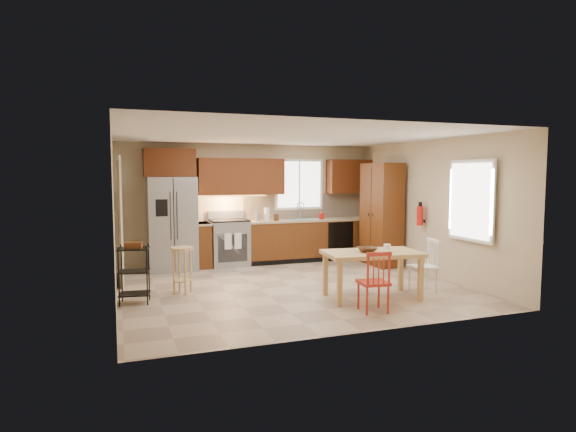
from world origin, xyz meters
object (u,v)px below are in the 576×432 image
at_px(chair_red, 373,281).
at_px(chair_white, 423,266).
at_px(range_stove, 229,243).
at_px(utility_cart, 134,274).
at_px(bar_stool, 182,270).
at_px(dining_table, 372,275).
at_px(fire_extinguisher, 420,216).
at_px(pantry, 381,214).
at_px(table_bowl, 367,252).
at_px(table_jar, 387,248).
at_px(refrigerator, 172,224).
at_px(soap_bottle, 322,215).

height_order(chair_red, chair_white, same).
relative_size(range_stove, utility_cart, 1.08).
bearing_deg(bar_stool, dining_table, -23.95).
bearing_deg(range_stove, fire_extinguisher, -32.62).
height_order(range_stove, dining_table, range_stove).
distance_m(pantry, chair_red, 3.56).
height_order(table_bowl, bar_stool, table_bowl).
bearing_deg(chair_red, bar_stool, 146.95).
distance_m(pantry, fire_extinguisher, 1.07).
relative_size(range_stove, table_jar, 8.23).
bearing_deg(pantry, dining_table, -123.42).
bearing_deg(table_bowl, fire_extinguisher, 34.83).
bearing_deg(chair_white, table_jar, 92.74).
bearing_deg(chair_white, fire_extinguisher, -26.34).
relative_size(table_bowl, table_jar, 2.59).
distance_m(fire_extinguisher, utility_cart, 5.19).
xyz_separation_m(refrigerator, range_stove, (1.15, 0.06, -0.45)).
xyz_separation_m(fire_extinguisher, utility_cart, (-5.13, -0.37, -0.67)).
height_order(bar_stool, utility_cart, utility_cart).
bearing_deg(bar_stool, fire_extinguisher, 1.30).
xyz_separation_m(bar_stool, utility_cart, (-0.73, -0.36, 0.06)).
distance_m(pantry, bar_stool, 4.38).
bearing_deg(bar_stool, table_jar, -20.13).
bearing_deg(table_bowl, chair_white, 2.75).
xyz_separation_m(chair_red, table_bowl, (0.26, 0.65, 0.29)).
bearing_deg(table_jar, utility_cart, 167.79).
relative_size(fire_extinguisher, chair_white, 0.43).
xyz_separation_m(refrigerator, utility_cart, (-0.80, -2.34, -0.48)).
distance_m(refrigerator, range_stove, 1.24).
relative_size(table_jar, utility_cart, 0.13).
xyz_separation_m(pantry, table_bowl, (-1.62, -2.31, -0.34)).
bearing_deg(refrigerator, chair_white, -41.90).
height_order(range_stove, table_bowl, range_stove).
bearing_deg(dining_table, chair_red, -112.02).
bearing_deg(table_jar, fire_extinguisher, 39.71).
distance_m(fire_extinguisher, chair_red, 2.90).
bearing_deg(table_bowl, utility_cart, 164.91).
bearing_deg(table_bowl, pantry, 55.07).
relative_size(soap_bottle, chair_white, 0.23).
relative_size(chair_white, bar_stool, 1.14).
xyz_separation_m(dining_table, chair_red, (-0.35, -0.65, 0.07)).
distance_m(table_bowl, bar_stool, 2.89).
xyz_separation_m(chair_red, chair_white, (1.30, 0.70, 0.00)).
bearing_deg(utility_cart, dining_table, -5.77).
xyz_separation_m(soap_bottle, utility_cart, (-3.98, -2.32, -0.57)).
bearing_deg(chair_white, chair_red, 124.58).
bearing_deg(chair_red, range_stove, 111.89).
height_order(fire_extinguisher, table_bowl, fire_extinguisher).
height_order(soap_bottle, chair_red, soap_bottle).
xyz_separation_m(soap_bottle, bar_stool, (-3.25, -1.96, -0.63)).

